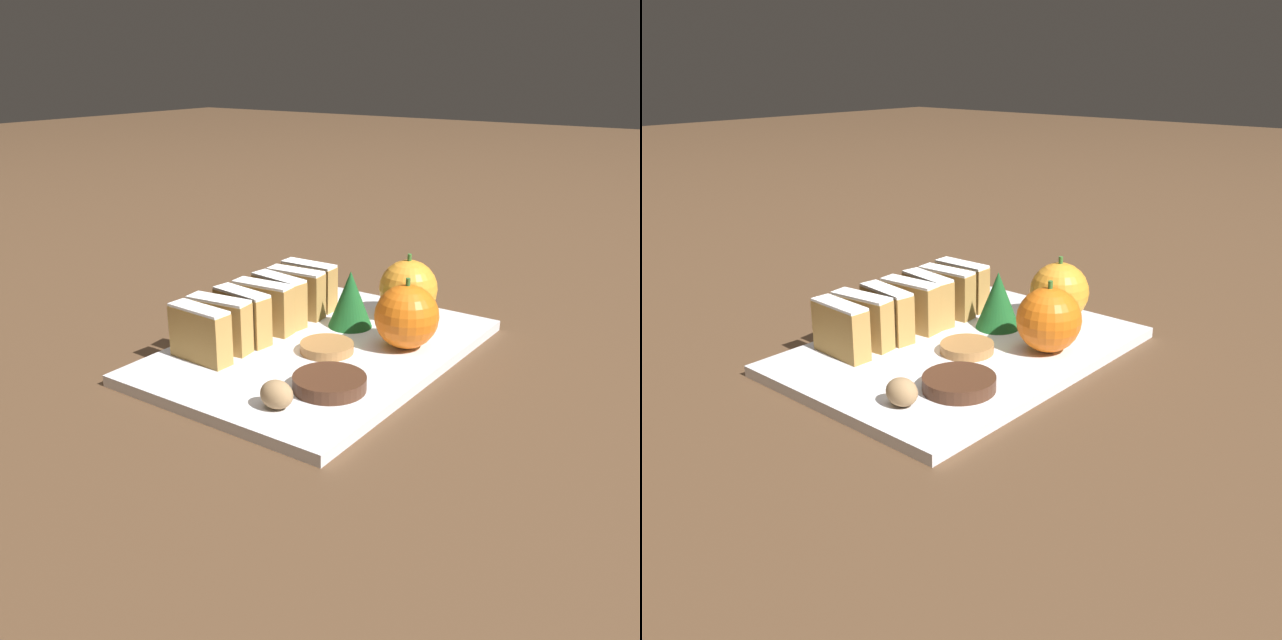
% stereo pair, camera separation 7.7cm
% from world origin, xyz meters
% --- Properties ---
extents(ground_plane, '(6.00, 6.00, 0.00)m').
position_xyz_m(ground_plane, '(0.00, 0.00, 0.00)').
color(ground_plane, '#513823').
extents(serving_platter, '(0.27, 0.38, 0.01)m').
position_xyz_m(serving_platter, '(0.00, 0.00, 0.01)').
color(serving_platter, white).
rests_on(serving_platter, ground_plane).
extents(stollen_slice_front, '(0.07, 0.03, 0.06)m').
position_xyz_m(stollen_slice_front, '(-0.08, -0.10, 0.04)').
color(stollen_slice_front, '#B28442').
rests_on(stollen_slice_front, serving_platter).
extents(stollen_slice_second, '(0.07, 0.03, 0.06)m').
position_xyz_m(stollen_slice_second, '(-0.08, -0.07, 0.04)').
color(stollen_slice_second, '#B28442').
rests_on(stollen_slice_second, serving_platter).
extents(stollen_slice_third, '(0.07, 0.03, 0.06)m').
position_xyz_m(stollen_slice_third, '(-0.08, -0.04, 0.04)').
color(stollen_slice_third, '#B28442').
rests_on(stollen_slice_third, serving_platter).
extents(stollen_slice_fourth, '(0.07, 0.03, 0.06)m').
position_xyz_m(stollen_slice_fourth, '(-0.08, -0.00, 0.04)').
color(stollen_slice_fourth, '#B28442').
rests_on(stollen_slice_fourth, serving_platter).
extents(stollen_slice_fifth, '(0.07, 0.03, 0.06)m').
position_xyz_m(stollen_slice_fifth, '(-0.08, 0.03, 0.04)').
color(stollen_slice_fifth, '#B28442').
rests_on(stollen_slice_fifth, serving_platter).
extents(stollen_slice_sixth, '(0.07, 0.03, 0.06)m').
position_xyz_m(stollen_slice_sixth, '(-0.08, 0.06, 0.04)').
color(stollen_slice_sixth, '#B28442').
rests_on(stollen_slice_sixth, serving_platter).
extents(stollen_slice_back, '(0.07, 0.03, 0.06)m').
position_xyz_m(stollen_slice_back, '(-0.09, 0.10, 0.04)').
color(stollen_slice_back, '#B28442').
rests_on(stollen_slice_back, serving_platter).
extents(orange_near, '(0.07, 0.07, 0.08)m').
position_xyz_m(orange_near, '(0.08, 0.05, 0.05)').
color(orange_near, orange).
rests_on(orange_near, serving_platter).
extents(orange_far, '(0.07, 0.07, 0.08)m').
position_xyz_m(orange_far, '(0.03, 0.14, 0.05)').
color(orange_far, orange).
rests_on(orange_far, serving_platter).
extents(walnut, '(0.03, 0.03, 0.03)m').
position_xyz_m(walnut, '(0.05, -0.14, 0.03)').
color(walnut, '#9E7A51').
rests_on(walnut, serving_platter).
extents(chocolate_cookie, '(0.07, 0.07, 0.01)m').
position_xyz_m(chocolate_cookie, '(0.07, -0.08, 0.02)').
color(chocolate_cookie, '#472819').
rests_on(chocolate_cookie, serving_platter).
extents(gingerbread_cookie, '(0.06, 0.06, 0.01)m').
position_xyz_m(gingerbread_cookie, '(0.02, -0.01, 0.02)').
color(gingerbread_cookie, '#A3703D').
rests_on(gingerbread_cookie, serving_platter).
extents(evergreen_sprig, '(0.05, 0.05, 0.07)m').
position_xyz_m(evergreen_sprig, '(-0.01, 0.07, 0.05)').
color(evergreen_sprig, '#195623').
rests_on(evergreen_sprig, serving_platter).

